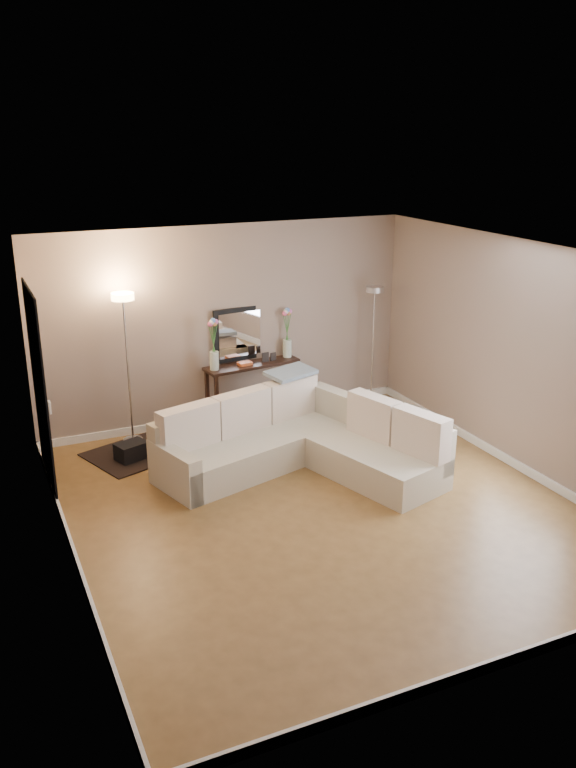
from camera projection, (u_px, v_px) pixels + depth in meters
name	position (u px, v px, depth m)	size (l,w,h in m)	color
floor	(320.00, 507.00, 7.77)	(5.00, 5.50, 0.01)	brown
ceiling	(324.00, 256.00, 6.92)	(5.00, 5.50, 0.01)	white
wall_back	(226.00, 325.00, 9.73)	(5.00, 0.02, 2.60)	gray
wall_front	(508.00, 514.00, 4.97)	(5.00, 0.02, 2.60)	gray
wall_left	(59.00, 429.00, 6.37)	(0.02, 5.50, 2.60)	gray
wall_right	(523.00, 358.00, 8.33)	(0.02, 5.50, 2.60)	gray
baseboard_back	(229.00, 415.00, 10.11)	(5.00, 0.03, 0.10)	white
baseboard_front	(490.00, 666.00, 5.40)	(5.00, 0.03, 0.10)	white
baseboard_left	(75.00, 556.00, 6.78)	(0.03, 5.50, 0.10)	white
baseboard_right	(510.00, 461.00, 8.72)	(0.03, 5.50, 0.10)	white
doorway	(40.00, 390.00, 7.91)	(0.02, 1.20, 2.20)	black
switch_plate	(50.00, 407.00, 7.15)	(0.02, 0.08, 0.12)	white
sectional_sofa	(298.00, 442.00, 8.58)	(2.97, 2.45, 0.85)	beige
throw_blanket	(291.00, 372.00, 9.08)	(0.61, 0.35, 0.05)	gray
console_table	(247.00, 389.00, 9.92)	(1.32, 0.50, 0.79)	black
leaning_mirror	(245.00, 333.00, 9.86)	(0.91, 0.15, 0.71)	black
table_decor	(253.00, 361.00, 9.81)	(0.55, 0.14, 0.13)	#CE5524
flower_vase_left	(214.00, 348.00, 9.48)	(0.15, 0.13, 0.68)	silver
flower_vase_right	(287.00, 336.00, 10.02)	(0.15, 0.13, 0.68)	silver
floor_lamp_lit	(126.00, 339.00, 8.96)	(0.34, 0.34, 1.89)	silver
floor_lamp_unlit	(374.00, 322.00, 10.27)	(0.28, 0.28, 1.70)	silver
charcoal_rug	(142.00, 451.00, 9.08)	(1.23, 0.93, 0.02)	black
black_bag	(132.00, 452.00, 8.84)	(0.35, 0.25, 0.23)	black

